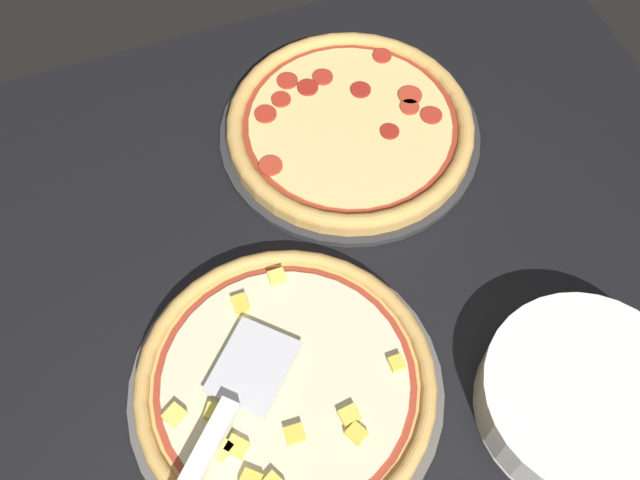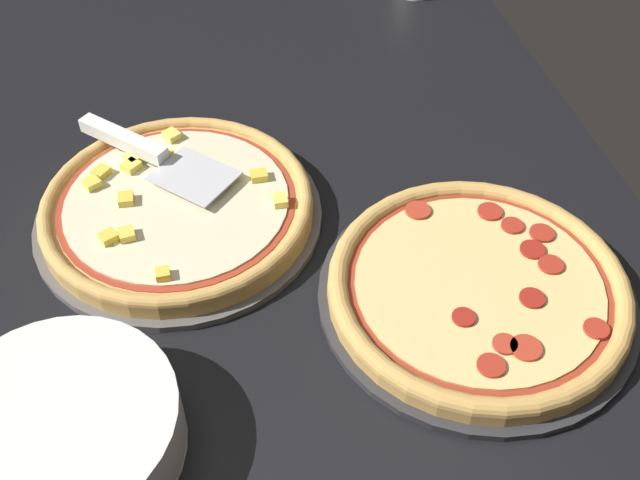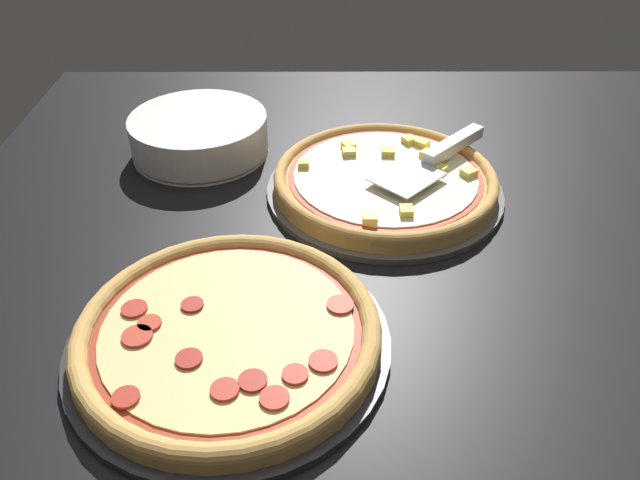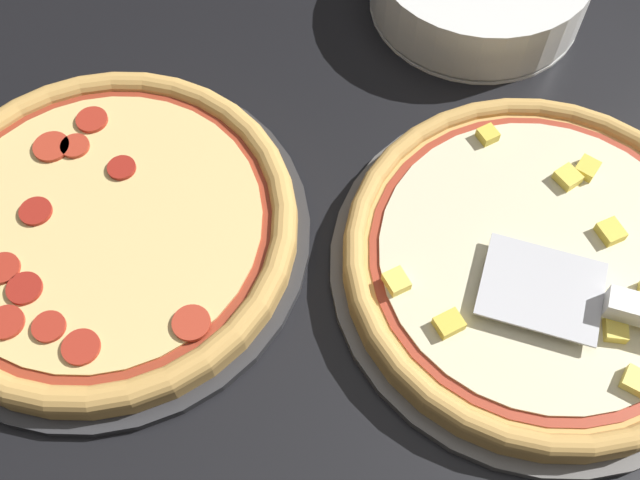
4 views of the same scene
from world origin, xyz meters
The scene contains 7 objects.
ground_plane centered at (0.00, 0.00, -1.80)cm, with size 139.20×115.05×3.60cm, color black.
pizza_pan_front centered at (-0.31, -5.13, 0.50)cm, with size 38.38×38.38×1.00cm, color #565451.
pizza_front centered at (-0.33, -5.16, 2.61)cm, with size 36.07×36.07×3.50cm.
pizza_pan_back centered at (21.47, 29.12, 0.50)cm, with size 38.59×38.59×1.00cm, color #2D2D30.
pizza_back centered at (21.47, 29.15, 2.37)cm, with size 36.27×36.27×2.87cm.
serving_spatula centered at (-9.74, -9.26, 5.30)cm, with size 21.23×21.53×2.00cm.
plate_stack centered at (32.02, -18.96, 3.50)cm, with size 24.33×24.33×7.00cm.
Camera 3 is at (10.84, 81.62, 54.70)cm, focal length 35.00 mm.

